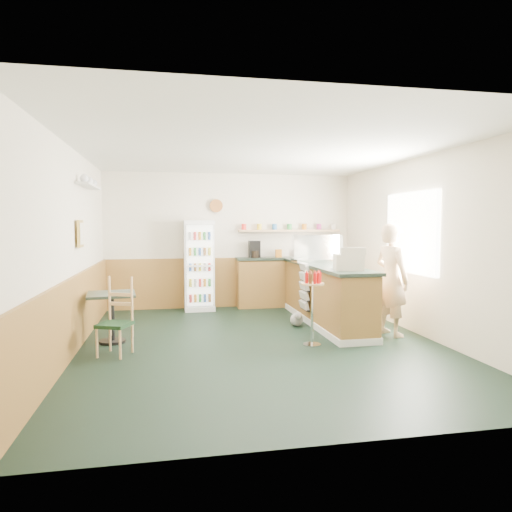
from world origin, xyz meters
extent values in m
plane|color=black|center=(0.00, 0.00, 0.00)|extent=(6.00, 6.00, 0.00)
cube|color=beige|center=(0.00, 3.01, 1.35)|extent=(5.00, 0.02, 2.70)
cube|color=beige|center=(-2.51, 0.00, 1.35)|extent=(0.02, 6.00, 2.70)
cube|color=beige|center=(2.51, 0.00, 1.35)|extent=(0.02, 6.00, 2.70)
cube|color=silver|center=(0.00, 0.00, 2.71)|extent=(5.00, 6.00, 0.02)
cube|color=olive|center=(0.00, 2.97, 0.50)|extent=(4.98, 0.05, 1.00)
cube|color=olive|center=(-2.47, 0.00, 0.50)|extent=(0.05, 5.98, 1.00)
cube|color=white|center=(2.46, 0.30, 1.55)|extent=(0.06, 1.45, 1.25)
cube|color=gold|center=(-2.45, 0.50, 1.55)|extent=(0.03, 0.32, 0.38)
cube|color=silver|center=(-2.40, 1.00, 2.25)|extent=(0.18, 1.20, 0.03)
cylinder|color=#9D5927|center=(-0.30, 2.94, 2.05)|extent=(0.26, 0.04, 0.26)
cube|color=olive|center=(1.35, 1.07, 0.47)|extent=(0.60, 2.95, 0.95)
cube|color=silver|center=(1.35, 1.07, 0.05)|extent=(0.64, 2.97, 0.10)
cube|color=#253328|center=(1.35, 1.08, 0.98)|extent=(0.68, 3.01, 0.05)
cube|color=olive|center=(1.20, 2.80, 0.47)|extent=(2.20, 0.38, 0.95)
cube|color=#253328|center=(1.20, 2.80, 0.98)|extent=(2.24, 0.42, 0.05)
cube|color=tan|center=(1.20, 2.88, 1.55)|extent=(2.10, 0.22, 0.04)
cube|color=black|center=(0.45, 2.80, 1.18)|extent=(0.22, 0.18, 0.34)
cylinder|color=#B2664C|center=(0.25, 2.88, 1.63)|extent=(0.10, 0.10, 0.12)
cylinder|color=#B2664C|center=(0.57, 2.88, 1.63)|extent=(0.10, 0.10, 0.12)
cylinder|color=#B2664C|center=(0.88, 2.88, 1.63)|extent=(0.10, 0.10, 0.12)
cylinder|color=#B2664C|center=(1.20, 2.88, 1.63)|extent=(0.10, 0.10, 0.12)
cylinder|color=#B2664C|center=(1.52, 2.88, 1.63)|extent=(0.10, 0.10, 0.12)
cylinder|color=#B2664C|center=(1.83, 2.88, 1.63)|extent=(0.10, 0.10, 0.12)
cylinder|color=#B2664C|center=(2.15, 2.88, 1.63)|extent=(0.10, 0.10, 0.12)
cube|color=white|center=(-0.66, 2.78, 0.88)|extent=(0.58, 0.41, 1.76)
cube|color=white|center=(-0.66, 2.55, 0.89)|extent=(0.49, 0.02, 1.55)
cube|color=silver|center=(-0.66, 2.48, 0.89)|extent=(0.52, 0.02, 1.61)
cube|color=silver|center=(1.35, 1.56, 1.04)|extent=(0.84, 0.44, 0.06)
cube|color=silver|center=(1.35, 1.56, 1.28)|extent=(0.82, 0.42, 0.42)
cube|color=beige|center=(1.35, 0.10, 1.13)|extent=(0.49, 0.50, 0.23)
imported|color=tan|center=(2.05, 0.11, 0.85)|extent=(0.55, 0.66, 1.70)
cylinder|color=silver|center=(0.70, -0.22, 0.01)|extent=(0.25, 0.25, 0.02)
cylinder|color=silver|center=(0.70, -0.22, 0.44)|extent=(0.04, 0.04, 0.85)
cylinder|color=tan|center=(0.70, -0.22, 0.86)|extent=(0.33, 0.33, 0.02)
cylinder|color=red|center=(0.80, -0.25, 0.95)|extent=(0.05, 0.05, 0.15)
cylinder|color=red|center=(0.79, -0.18, 0.95)|extent=(0.05, 0.05, 0.15)
cylinder|color=red|center=(0.76, -0.14, 0.95)|extent=(0.05, 0.05, 0.15)
cylinder|color=red|center=(0.70, -0.12, 0.95)|extent=(0.05, 0.05, 0.15)
cylinder|color=red|center=(0.64, -0.14, 0.95)|extent=(0.05, 0.05, 0.15)
cylinder|color=red|center=(0.60, -0.19, 0.95)|extent=(0.05, 0.05, 0.15)
cylinder|color=red|center=(0.61, -0.25, 0.95)|extent=(0.05, 0.05, 0.15)
cylinder|color=red|center=(0.64, -0.30, 0.95)|extent=(0.05, 0.05, 0.15)
cylinder|color=red|center=(0.70, -0.32, 0.95)|extent=(0.05, 0.05, 0.15)
cylinder|color=red|center=(0.76, -0.30, 0.95)|extent=(0.05, 0.05, 0.15)
cube|color=black|center=(1.01, 1.13, 0.25)|extent=(0.05, 0.40, 0.03)
cube|color=beige|center=(0.99, 1.13, 0.32)|extent=(0.09, 0.36, 0.14)
cube|color=black|center=(1.01, 1.13, 0.41)|extent=(0.05, 0.40, 0.03)
cube|color=beige|center=(0.99, 1.13, 0.48)|extent=(0.09, 0.36, 0.14)
cube|color=black|center=(1.01, 1.13, 0.57)|extent=(0.05, 0.40, 0.03)
cube|color=beige|center=(0.99, 1.13, 0.64)|extent=(0.09, 0.36, 0.14)
cube|color=black|center=(1.01, 1.13, 0.74)|extent=(0.05, 0.40, 0.03)
cube|color=beige|center=(0.99, 1.13, 0.81)|extent=(0.09, 0.36, 0.14)
cube|color=black|center=(1.01, 1.13, 0.90)|extent=(0.05, 0.40, 0.03)
cube|color=beige|center=(0.99, 1.13, 0.97)|extent=(0.09, 0.36, 0.14)
cylinder|color=black|center=(-2.05, 0.45, 0.02)|extent=(0.37, 0.37, 0.04)
cylinder|color=black|center=(-2.05, 0.45, 0.35)|extent=(0.07, 0.07, 0.65)
cube|color=#253328|center=(-2.05, 0.45, 0.69)|extent=(0.71, 0.71, 0.04)
cube|color=black|center=(-1.94, -0.21, 0.40)|extent=(0.49, 0.49, 0.04)
cylinder|color=tan|center=(-2.10, -0.37, 0.19)|extent=(0.03, 0.03, 0.39)
cylinder|color=tan|center=(-1.78, -0.37, 0.19)|extent=(0.03, 0.03, 0.39)
cylinder|color=tan|center=(-2.10, -0.05, 0.19)|extent=(0.03, 0.03, 0.39)
cylinder|color=tan|center=(-1.78, -0.05, 0.19)|extent=(0.03, 0.03, 0.39)
cube|color=tan|center=(-1.94, -0.04, 0.70)|extent=(0.32, 0.16, 0.60)
sphere|color=#979792|center=(0.82, 0.97, 0.11)|extent=(0.21, 0.21, 0.21)
sphere|color=#979792|center=(0.82, 0.87, 0.19)|extent=(0.13, 0.13, 0.13)
camera|label=1|loc=(-1.24, -6.20, 1.68)|focal=32.00mm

